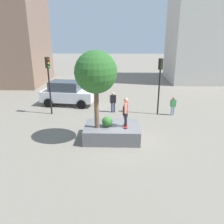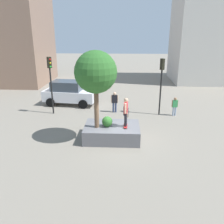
{
  "view_description": "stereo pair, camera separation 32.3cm",
  "coord_description": "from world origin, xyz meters",
  "px_view_note": "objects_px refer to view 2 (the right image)",
  "views": [
    {
      "loc": [
        -0.11,
        -13.38,
        6.48
      ],
      "look_at": [
        -0.47,
        0.2,
        1.79
      ],
      "focal_mm": 37.67,
      "sensor_mm": 36.0,
      "label": 1
    },
    {
      "loc": [
        0.22,
        -13.37,
        6.48
      ],
      "look_at": [
        -0.47,
        0.2,
        1.79
      ],
      "focal_mm": 37.67,
      "sensor_mm": 36.0,
      "label": 2
    }
  ],
  "objects_px": {
    "plaza_tree": "(96,73)",
    "skateboarder": "(126,110)",
    "planter_ledge": "(112,132)",
    "police_car": "(69,93)",
    "bystander_watching": "(115,101)",
    "pedestrian_crossing": "(126,114)",
    "traffic_light_median": "(50,76)",
    "skateboard": "(126,126)",
    "passerby_with_bag": "(175,105)",
    "traffic_light_corner": "(162,77)"
  },
  "relations": [
    {
      "from": "plaza_tree",
      "to": "skateboarder",
      "type": "height_order",
      "value": "plaza_tree"
    },
    {
      "from": "planter_ledge",
      "to": "skateboarder",
      "type": "distance_m",
      "value": 1.76
    },
    {
      "from": "plaza_tree",
      "to": "police_car",
      "type": "distance_m",
      "value": 8.78
    },
    {
      "from": "police_car",
      "to": "bystander_watching",
      "type": "xyz_separation_m",
      "value": [
        4.26,
        -2.03,
        -0.11
      ]
    },
    {
      "from": "planter_ledge",
      "to": "skateboarder",
      "type": "height_order",
      "value": "skateboarder"
    },
    {
      "from": "skateboarder",
      "to": "pedestrian_crossing",
      "type": "height_order",
      "value": "skateboarder"
    },
    {
      "from": "traffic_light_median",
      "to": "skateboard",
      "type": "bearing_deg",
      "value": -38.48
    },
    {
      "from": "skateboard",
      "to": "traffic_light_median",
      "type": "bearing_deg",
      "value": 141.52
    },
    {
      "from": "skateboard",
      "to": "traffic_light_median",
      "type": "distance_m",
      "value": 7.91
    },
    {
      "from": "police_car",
      "to": "pedestrian_crossing",
      "type": "relative_size",
      "value": 2.81
    },
    {
      "from": "plaza_tree",
      "to": "police_car",
      "type": "height_order",
      "value": "plaza_tree"
    },
    {
      "from": "skateboarder",
      "to": "passerby_with_bag",
      "type": "bearing_deg",
      "value": 49.85
    },
    {
      "from": "bystander_watching",
      "to": "plaza_tree",
      "type": "bearing_deg",
      "value": -99.08
    },
    {
      "from": "pedestrian_crossing",
      "to": "bystander_watching",
      "type": "height_order",
      "value": "pedestrian_crossing"
    },
    {
      "from": "plaza_tree",
      "to": "skateboarder",
      "type": "relative_size",
      "value": 2.61
    },
    {
      "from": "skateboarder",
      "to": "pedestrian_crossing",
      "type": "bearing_deg",
      "value": 89.36
    },
    {
      "from": "traffic_light_corner",
      "to": "passerby_with_bag",
      "type": "distance_m",
      "value": 2.49
    },
    {
      "from": "pedestrian_crossing",
      "to": "traffic_light_median",
      "type": "bearing_deg",
      "value": 155.85
    },
    {
      "from": "skateboard",
      "to": "traffic_light_median",
      "type": "xyz_separation_m",
      "value": [
        -5.95,
        4.73,
        2.19
      ]
    },
    {
      "from": "traffic_light_corner",
      "to": "bystander_watching",
      "type": "bearing_deg",
      "value": 173.79
    },
    {
      "from": "traffic_light_median",
      "to": "plaza_tree",
      "type": "bearing_deg",
      "value": -49.38
    },
    {
      "from": "planter_ledge",
      "to": "traffic_light_median",
      "type": "xyz_separation_m",
      "value": [
        -5.11,
        4.61,
        2.69
      ]
    },
    {
      "from": "traffic_light_corner",
      "to": "pedestrian_crossing",
      "type": "xyz_separation_m",
      "value": [
        -2.76,
        -2.84,
        -2.06
      ]
    },
    {
      "from": "skateboarder",
      "to": "bystander_watching",
      "type": "distance_m",
      "value": 5.45
    },
    {
      "from": "skateboarder",
      "to": "bystander_watching",
      "type": "height_order",
      "value": "skateboarder"
    },
    {
      "from": "skateboarder",
      "to": "planter_ledge",
      "type": "bearing_deg",
      "value": 171.65
    },
    {
      "from": "passerby_with_bag",
      "to": "pedestrian_crossing",
      "type": "distance_m",
      "value": 4.73
    },
    {
      "from": "skateboard",
      "to": "skateboarder",
      "type": "distance_m",
      "value": 1.04
    },
    {
      "from": "plaza_tree",
      "to": "traffic_light_corner",
      "type": "xyz_separation_m",
      "value": [
        4.54,
        5.04,
        -1.17
      ]
    },
    {
      "from": "planter_ledge",
      "to": "traffic_light_median",
      "type": "bearing_deg",
      "value": 137.94
    },
    {
      "from": "planter_ledge",
      "to": "pedestrian_crossing",
      "type": "xyz_separation_m",
      "value": [
        0.87,
        1.93,
        0.57
      ]
    },
    {
      "from": "police_car",
      "to": "traffic_light_median",
      "type": "height_order",
      "value": "traffic_light_median"
    },
    {
      "from": "skateboard",
      "to": "police_car",
      "type": "bearing_deg",
      "value": 125.19
    },
    {
      "from": "planter_ledge",
      "to": "passerby_with_bag",
      "type": "height_order",
      "value": "passerby_with_bag"
    },
    {
      "from": "skateboarder",
      "to": "police_car",
      "type": "relative_size",
      "value": 0.36
    },
    {
      "from": "plaza_tree",
      "to": "pedestrian_crossing",
      "type": "xyz_separation_m",
      "value": [
        1.79,
        2.2,
        -3.23
      ]
    },
    {
      "from": "plaza_tree",
      "to": "passerby_with_bag",
      "type": "bearing_deg",
      "value": 40.24
    },
    {
      "from": "planter_ledge",
      "to": "bystander_watching",
      "type": "relative_size",
      "value": 1.95
    },
    {
      "from": "traffic_light_corner",
      "to": "passerby_with_bag",
      "type": "xyz_separation_m",
      "value": [
        1.17,
        -0.21,
        -2.19
      ]
    },
    {
      "from": "plaza_tree",
      "to": "traffic_light_median",
      "type": "height_order",
      "value": "plaza_tree"
    },
    {
      "from": "plaza_tree",
      "to": "pedestrian_crossing",
      "type": "relative_size",
      "value": 2.62
    },
    {
      "from": "pedestrian_crossing",
      "to": "bystander_watching",
      "type": "xyz_separation_m",
      "value": [
        -0.92,
        3.24,
        -0.01
      ]
    },
    {
      "from": "police_car",
      "to": "bystander_watching",
      "type": "height_order",
      "value": "police_car"
    },
    {
      "from": "skateboarder",
      "to": "pedestrian_crossing",
      "type": "distance_m",
      "value": 2.27
    },
    {
      "from": "plaza_tree",
      "to": "traffic_light_corner",
      "type": "bearing_deg",
      "value": 47.97
    },
    {
      "from": "skateboard",
      "to": "pedestrian_crossing",
      "type": "relative_size",
      "value": 0.46
    },
    {
      "from": "planter_ledge",
      "to": "traffic_light_corner",
      "type": "relative_size",
      "value": 0.76
    },
    {
      "from": "pedestrian_crossing",
      "to": "bystander_watching",
      "type": "distance_m",
      "value": 3.36
    },
    {
      "from": "traffic_light_corner",
      "to": "pedestrian_crossing",
      "type": "height_order",
      "value": "traffic_light_corner"
    },
    {
      "from": "traffic_light_median",
      "to": "bystander_watching",
      "type": "relative_size",
      "value": 2.63
    }
  ]
}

